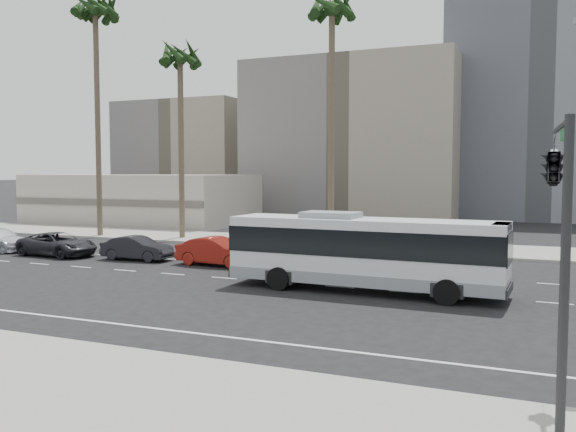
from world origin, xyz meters
The scene contains 16 objects.
ground centered at (0.00, 0.00, 0.00)m, with size 700.00×700.00×0.00m, color black.
sidewalk_north centered at (0.00, 15.50, 0.07)m, with size 120.00×7.00×0.15m, color gray.
sidewalk_south centered at (0.00, -15.50, 0.07)m, with size 120.00×7.00×0.15m, color gray.
commercial_low centered at (-30.00, 25.99, 2.50)m, with size 22.00×12.16×5.00m.
midrise_beige_west centered at (-12.00, 45.00, 9.00)m, with size 24.00×18.00×18.00m, color gray.
midrise_gray_center centered at (8.00, 52.00, 13.00)m, with size 20.00×20.00×26.00m, color #595D66.
midrise_beige_far centered at (-38.00, 50.00, 7.50)m, with size 18.00×16.00×15.00m, color gray.
civic_tower centered at (-2.00, 250.00, 38.83)m, with size 42.00×42.00×129.00m.
city_bus centered at (1.28, -0.56, 1.82)m, with size 12.15×3.12×3.47m.
car_a centered at (-8.33, 3.48, 0.80)m, with size 4.83×1.68×1.59m, color maroon.
car_b centered at (-13.83, 3.50, 0.72)m, with size 4.36×1.52×1.44m, color black.
car_c centered at (-19.56, 3.07, 0.74)m, with size 5.32×2.45×1.48m, color black.
traffic_signal centered at (8.69, -11.00, 5.24)m, with size 2.89×3.83×6.28m.
palm_near centered at (-5.30, 14.29, 16.11)m, with size 5.28×5.28×17.78m.
palm_mid centered at (-17.67, 14.39, 13.82)m, with size 4.97×4.97×15.35m.
palm_far centered at (-24.67, 13.13, 17.74)m, with size 5.69×5.69×19.53m.
Camera 1 is at (8.46, -26.19, 5.22)m, focal length 37.89 mm.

